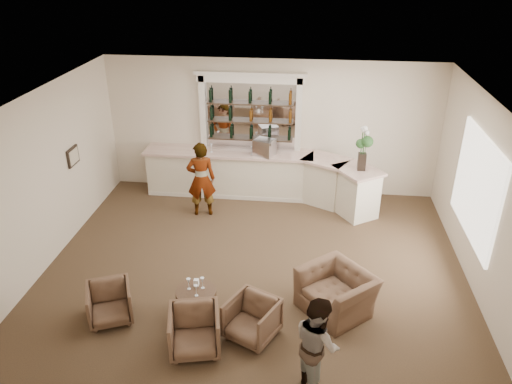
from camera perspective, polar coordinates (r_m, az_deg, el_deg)
ground at (r=9.80m, az=-0.15°, el=-8.58°), size 8.00×8.00×0.00m
room_shell at (r=9.31m, az=1.34°, el=5.79°), size 8.04×7.02×3.32m
bar_counter at (r=12.12m, az=0.72°, el=1.82°), size 5.72×1.80×1.14m
back_bar_alcove at (r=12.02m, az=-0.65°, el=9.05°), size 2.64×0.25×3.00m
cocktail_table at (r=8.60m, az=-6.80°, el=-12.45°), size 0.68×0.68×0.50m
sommelier at (r=11.30m, az=-6.28°, el=1.46°), size 0.72×0.55×1.76m
guest at (r=7.13m, az=7.00°, el=-16.84°), size 0.84×0.91×1.51m
armchair_left at (r=8.75m, az=-16.37°, el=-12.08°), size 0.92×0.93×0.65m
armchair_center at (r=7.92m, az=-7.04°, el=-15.48°), size 0.91×0.93×0.71m
armchair_right at (r=8.09m, az=-0.46°, el=-14.32°), size 0.98×0.99×0.68m
armchair_far at (r=8.68m, az=9.18°, el=-11.20°), size 1.50×1.51×0.74m
espresso_machine at (r=11.78m, az=0.96°, el=5.11°), size 0.55×0.51×0.39m
flower_vase at (r=11.11m, az=12.18°, el=5.23°), size 0.27×0.27×1.02m
wine_glass_bar_left at (r=12.05m, az=-5.13°, el=5.03°), size 0.07×0.07×0.21m
wine_glass_bar_right at (r=11.86m, az=-0.48°, el=4.78°), size 0.07×0.07×0.21m
wine_glass_tbl_a at (r=8.43m, az=-7.70°, el=-10.37°), size 0.07×0.07×0.21m
wine_glass_tbl_b at (r=8.42m, az=-6.14°, el=-10.30°), size 0.07×0.07×0.21m
wine_glass_tbl_c at (r=8.27m, az=-6.86°, el=-11.12°), size 0.07×0.07×0.21m
napkin_holder at (r=8.52m, az=-6.84°, el=-10.23°), size 0.08×0.08×0.12m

